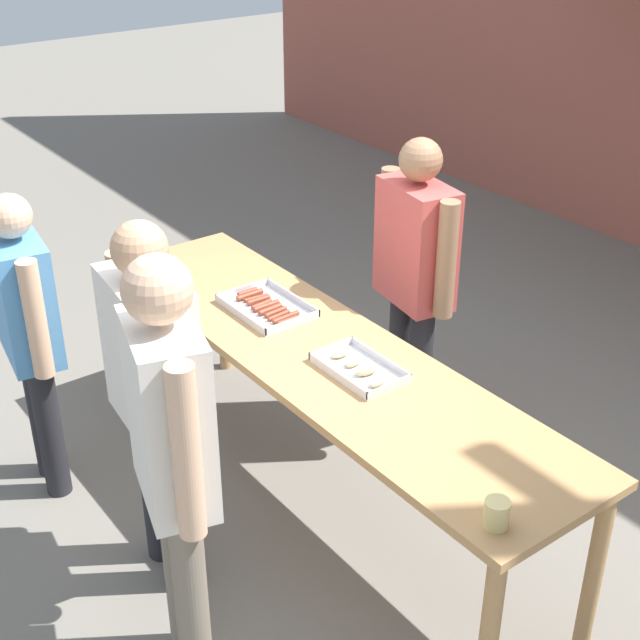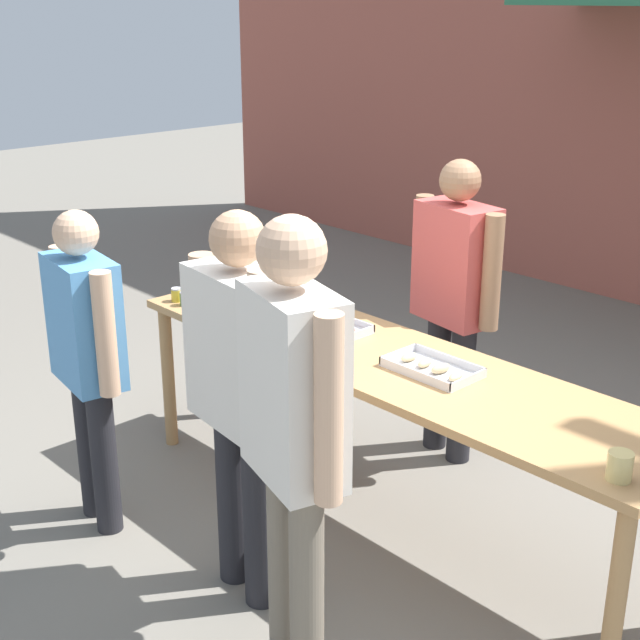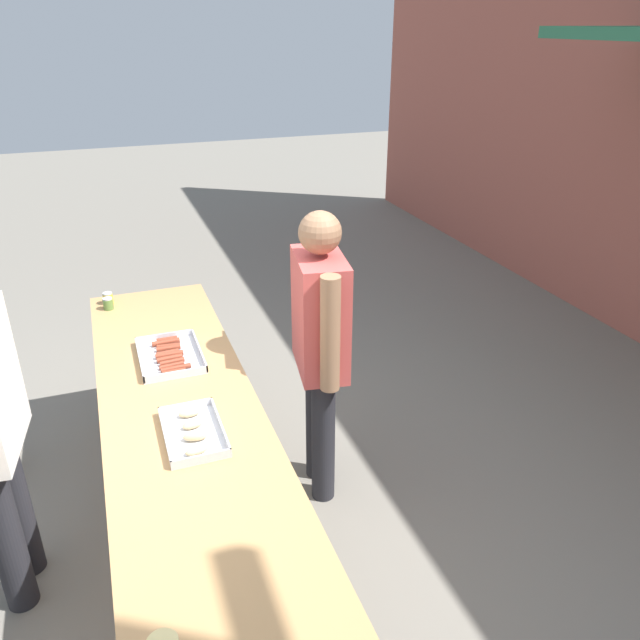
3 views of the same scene
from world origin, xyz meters
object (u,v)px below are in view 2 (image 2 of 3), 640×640
(person_customer_waiting_in_line, at_px, (242,380))
(person_customer_holding_hotdog, at_px, (87,346))
(food_tray_sausages, at_px, (320,327))
(beer_cup, at_px, (620,466))
(condiment_jar_mustard, at_px, (177,295))
(person_customer_with_cup, at_px, (293,420))
(person_server_behind_table, at_px, (454,287))
(condiment_jar_ketchup, at_px, (185,299))
(food_tray_buns, at_px, (432,368))

(person_customer_waiting_in_line, bearing_deg, person_customer_holding_hotdog, 18.10)
(food_tray_sausages, relative_size, beer_cup, 4.41)
(condiment_jar_mustard, bearing_deg, person_customer_with_cup, -22.72)
(beer_cup, bearing_deg, person_customer_with_cup, -136.14)
(condiment_jar_mustard, distance_m, person_customer_holding_hotdog, 0.84)
(food_tray_sausages, height_order, person_server_behind_table, person_server_behind_table)
(food_tray_sausages, xyz_separation_m, beer_cup, (1.76, -0.25, 0.04))
(food_tray_sausages, distance_m, condiment_jar_ketchup, 0.81)
(person_customer_holding_hotdog, relative_size, person_customer_with_cup, 0.87)
(person_server_behind_table, bearing_deg, food_tray_sausages, -97.66)
(food_tray_buns, bearing_deg, beer_cup, -13.67)
(condiment_jar_ketchup, distance_m, person_customer_waiting_in_line, 1.32)
(food_tray_buns, bearing_deg, condiment_jar_mustard, -170.34)
(food_tray_buns, height_order, condiment_jar_ketchup, condiment_jar_ketchup)
(condiment_jar_ketchup, xyz_separation_m, beer_cup, (2.52, 0.02, 0.01))
(person_server_behind_table, distance_m, person_customer_holding_hotdog, 1.91)
(food_tray_sausages, height_order, food_tray_buns, food_tray_buns)
(person_customer_holding_hotdog, distance_m, person_customer_with_cup, 1.44)
(person_customer_holding_hotdog, xyz_separation_m, person_customer_waiting_in_line, (0.91, 0.19, 0.07))
(beer_cup, bearing_deg, food_tray_buns, 166.33)
(food_tray_buns, bearing_deg, condiment_jar_ketchup, -169.64)
(condiment_jar_ketchup, height_order, person_customer_waiting_in_line, person_customer_waiting_in_line)
(person_customer_holding_hotdog, bearing_deg, food_tray_sausages, -106.54)
(condiment_jar_mustard, distance_m, person_customer_with_cup, 1.96)
(food_tray_sausages, relative_size, person_customer_with_cup, 0.25)
(food_tray_sausages, distance_m, condiment_jar_mustard, 0.89)
(beer_cup, relative_size, person_customer_with_cup, 0.06)
(person_customer_with_cup, height_order, person_customer_waiting_in_line, person_customer_with_cup)
(person_customer_holding_hotdog, bearing_deg, person_customer_waiting_in_line, -159.91)
(food_tray_sausages, bearing_deg, food_tray_buns, 0.05)
(food_tray_sausages, height_order, beer_cup, beer_cup)
(food_tray_sausages, relative_size, condiment_jar_mustard, 6.02)
(food_tray_sausages, distance_m, person_customer_waiting_in_line, 0.94)
(condiment_jar_mustard, xyz_separation_m, person_customer_holding_hotdog, (0.37, -0.75, 0.01))
(person_customer_with_cup, bearing_deg, food_tray_sausages, -31.01)
(condiment_jar_ketchup, bearing_deg, food_tray_sausages, 19.53)
(food_tray_sausages, xyz_separation_m, person_customer_holding_hotdog, (-0.47, -1.02, 0.04))
(condiment_jar_ketchup, bearing_deg, condiment_jar_mustard, 177.31)
(person_customer_with_cup, bearing_deg, person_customer_holding_hotdog, 15.67)
(food_tray_buns, height_order, beer_cup, beer_cup)
(person_server_behind_table, xyz_separation_m, person_customer_with_cup, (0.72, -1.78, 0.09))
(food_tray_buns, xyz_separation_m, person_customer_holding_hotdog, (-1.19, -1.02, 0.03))
(food_tray_sausages, height_order, condiment_jar_mustard, condiment_jar_mustard)
(person_server_behind_table, bearing_deg, person_customer_holding_hotdog, -102.24)
(beer_cup, height_order, person_server_behind_table, person_server_behind_table)
(condiment_jar_mustard, xyz_separation_m, condiment_jar_ketchup, (0.09, -0.00, 0.00))
(person_customer_waiting_in_line, bearing_deg, food_tray_sausages, -56.08)
(person_customer_holding_hotdog, height_order, person_customer_waiting_in_line, person_customer_waiting_in_line)
(food_tray_buns, bearing_deg, person_server_behind_table, 122.81)
(condiment_jar_mustard, bearing_deg, condiment_jar_ketchup, -2.69)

